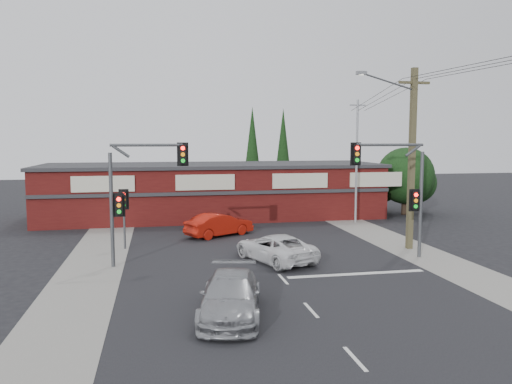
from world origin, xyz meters
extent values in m
plane|color=black|center=(0.00, 0.00, 0.00)|extent=(120.00, 120.00, 0.00)
cube|color=black|center=(0.00, 5.00, 0.01)|extent=(14.00, 70.00, 0.01)
cube|color=gray|center=(-8.50, 5.00, 0.01)|extent=(3.00, 70.00, 0.02)
cube|color=gray|center=(8.50, 5.00, 0.01)|extent=(3.00, 70.00, 0.02)
cube|color=silver|center=(3.50, -1.50, 0.01)|extent=(6.50, 0.35, 0.01)
imported|color=silver|center=(0.41, 1.62, 0.69)|extent=(3.93, 5.45, 1.38)
imported|color=#989A9D|center=(-2.91, -5.76, 0.72)|extent=(2.99, 5.30, 1.45)
imported|color=#AA160A|center=(-1.54, 8.78, 0.74)|extent=(4.65, 3.54, 1.47)
cube|color=silver|center=(0.00, -9.84, 0.01)|extent=(0.12, 1.60, 0.01)
cube|color=silver|center=(0.00, -5.76, 0.01)|extent=(0.12, 1.60, 0.01)
cube|color=silver|center=(0.00, -1.68, 0.01)|extent=(0.12, 1.60, 0.01)
cube|color=silver|center=(0.00, 2.40, 0.01)|extent=(0.12, 1.60, 0.01)
cube|color=silver|center=(0.00, 6.48, 0.01)|extent=(0.12, 1.60, 0.01)
cube|color=silver|center=(0.00, 10.55, 0.01)|extent=(0.12, 1.60, 0.01)
cube|color=silver|center=(0.00, 14.63, 0.01)|extent=(0.12, 1.60, 0.01)
cube|color=silver|center=(0.00, 18.71, 0.01)|extent=(0.12, 1.60, 0.01)
cube|color=silver|center=(0.00, 22.79, 0.01)|extent=(0.12, 1.60, 0.01)
cube|color=#430E0D|center=(-1.00, 17.00, 2.00)|extent=(26.00, 8.00, 4.00)
cube|color=#2D2D30|center=(-1.00, 17.00, 4.10)|extent=(26.40, 8.40, 0.25)
cube|color=beige|center=(-9.00, 12.95, 3.10)|extent=(4.20, 0.12, 1.10)
cube|color=beige|center=(-2.00, 12.95, 3.10)|extent=(4.20, 0.12, 1.10)
cube|color=beige|center=(5.00, 12.95, 3.10)|extent=(4.20, 0.12, 1.10)
cube|color=beige|center=(11.00, 12.95, 3.10)|extent=(4.20, 0.12, 1.10)
cube|color=#2D2D30|center=(-1.00, 12.90, 2.30)|extent=(26.00, 0.15, 0.25)
cylinder|color=#2D2116|center=(14.50, 15.00, 0.90)|extent=(0.50, 0.50, 1.80)
sphere|color=black|center=(14.50, 15.00, 3.20)|extent=(4.60, 4.60, 4.60)
sphere|color=black|center=(16.00, 16.00, 2.50)|extent=(3.40, 3.40, 3.40)
sphere|color=black|center=(13.20, 16.40, 2.30)|extent=(2.80, 2.80, 2.80)
cylinder|color=#2D2116|center=(3.50, 24.00, 1.00)|extent=(0.24, 0.24, 2.00)
cone|color=black|center=(3.50, 24.00, 5.50)|extent=(1.80, 1.80, 7.50)
cylinder|color=#2D2116|center=(7.00, 26.00, 1.00)|extent=(0.24, 0.24, 2.00)
cone|color=black|center=(7.00, 26.00, 5.50)|extent=(1.80, 1.80, 7.50)
cylinder|color=#47494C|center=(-7.50, 2.00, 2.75)|extent=(0.18, 0.18, 5.50)
cylinder|color=#47494C|center=(-5.80, 2.00, 5.85)|extent=(3.40, 0.14, 0.14)
cylinder|color=#47494C|center=(-6.99, 2.00, 5.55)|extent=(0.82, 0.14, 0.63)
cube|color=black|center=(-4.10, 2.00, 5.40)|extent=(0.32, 0.22, 0.95)
cube|color=black|center=(-4.10, 2.07, 5.40)|extent=(0.55, 0.04, 1.15)
cylinder|color=#FF0C07|center=(-4.10, 1.87, 5.70)|extent=(0.20, 0.06, 0.20)
cylinder|color=orange|center=(-4.10, 1.87, 5.40)|extent=(0.20, 0.06, 0.20)
cylinder|color=#0CE526|center=(-4.10, 1.87, 5.10)|extent=(0.20, 0.06, 0.20)
cube|color=black|center=(-7.15, 2.00, 3.00)|extent=(0.32, 0.22, 0.95)
cube|color=black|center=(-7.15, 2.07, 3.00)|extent=(0.55, 0.04, 1.15)
cylinder|color=#FF0C07|center=(-7.15, 1.87, 3.30)|extent=(0.20, 0.06, 0.20)
cylinder|color=orange|center=(-7.15, 1.87, 3.00)|extent=(0.20, 0.06, 0.20)
cylinder|color=#0CE526|center=(-7.15, 1.87, 2.70)|extent=(0.20, 0.06, 0.20)
cylinder|color=#47494C|center=(8.00, 1.00, 2.75)|extent=(0.18, 0.18, 5.50)
cylinder|color=#47494C|center=(6.20, 1.00, 5.85)|extent=(3.60, 0.14, 0.14)
cylinder|color=#47494C|center=(7.46, 1.00, 5.55)|extent=(0.82, 0.14, 0.63)
cube|color=black|center=(4.40, 1.00, 5.40)|extent=(0.32, 0.22, 0.95)
cube|color=black|center=(4.40, 1.07, 5.40)|extent=(0.55, 0.04, 1.15)
cylinder|color=#FF0C07|center=(4.40, 0.87, 5.70)|extent=(0.20, 0.06, 0.20)
cylinder|color=orange|center=(4.40, 0.87, 5.40)|extent=(0.20, 0.06, 0.20)
cylinder|color=#0CE526|center=(4.40, 0.87, 5.10)|extent=(0.20, 0.06, 0.20)
cube|color=black|center=(7.65, 1.00, 3.00)|extent=(0.32, 0.22, 0.95)
cube|color=black|center=(7.65, 1.07, 3.00)|extent=(0.55, 0.04, 1.15)
cylinder|color=#FF0C07|center=(7.65, 0.87, 3.30)|extent=(0.20, 0.06, 0.20)
cylinder|color=orange|center=(7.65, 0.87, 3.00)|extent=(0.20, 0.06, 0.20)
cylinder|color=#0CE526|center=(7.65, 0.87, 2.70)|extent=(0.20, 0.06, 0.20)
cylinder|color=#47494C|center=(-7.20, 6.00, 1.50)|extent=(0.12, 0.12, 3.00)
cube|color=black|center=(-7.20, 6.00, 2.80)|extent=(0.32, 0.22, 0.95)
cube|color=black|center=(-7.20, 6.07, 2.80)|extent=(0.55, 0.04, 1.15)
cylinder|color=#FF0C07|center=(-7.20, 5.87, 3.10)|extent=(0.20, 0.06, 0.20)
cylinder|color=orange|center=(-7.20, 5.87, 2.80)|extent=(0.20, 0.06, 0.20)
cylinder|color=#0CE526|center=(-7.20, 5.87, 2.50)|extent=(0.20, 0.06, 0.20)
cube|color=brown|center=(8.50, 3.00, 5.00)|extent=(0.30, 0.30, 10.00)
cube|color=brown|center=(8.50, 3.00, 9.20)|extent=(1.80, 0.14, 0.14)
cylinder|color=#47494C|center=(6.90, 2.85, 9.20)|extent=(3.23, 0.39, 0.89)
cube|color=slate|center=(5.30, 2.70, 9.60)|extent=(0.55, 0.25, 0.18)
cylinder|color=silver|center=(5.30, 2.70, 9.50)|extent=(0.28, 0.28, 0.05)
cylinder|color=gray|center=(9.00, 12.00, 4.50)|extent=(0.16, 0.16, 9.00)
cube|color=gray|center=(9.00, 12.00, 8.60)|extent=(1.20, 0.10, 0.10)
cylinder|color=black|center=(8.15, 7.50, 8.80)|extent=(0.73, 9.01, 1.22)
cylinder|color=black|center=(8.75, 7.50, 8.80)|extent=(0.52, 9.00, 1.22)
cylinder|color=black|center=(9.34, 7.50, 8.80)|extent=(0.31, 9.00, 1.22)
camera|label=1|loc=(-5.30, -22.40, 6.09)|focal=35.00mm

